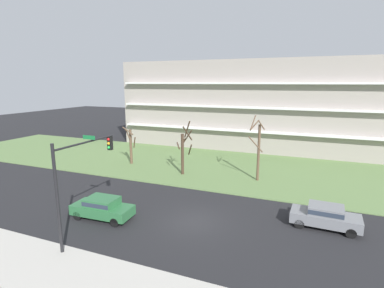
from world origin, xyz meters
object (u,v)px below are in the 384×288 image
(sedan_gray_center_left, at_px, (325,216))
(traffic_signal_mast, at_px, (78,172))
(tree_far_left, at_px, (131,145))
(tree_center, at_px, (258,149))
(sedan_green_near_left, at_px, (102,207))
(tree_left, at_px, (184,149))

(sedan_gray_center_left, height_order, traffic_signal_mast, traffic_signal_mast)
(tree_far_left, distance_m, tree_center, 15.04)
(tree_far_left, relative_size, tree_center, 0.71)
(traffic_signal_mast, bearing_deg, sedan_gray_center_left, 27.91)
(sedan_gray_center_left, distance_m, traffic_signal_mast, 16.15)
(sedan_green_near_left, height_order, sedan_gray_center_left, same)
(sedan_gray_center_left, bearing_deg, tree_far_left, -20.20)
(tree_far_left, relative_size, sedan_gray_center_left, 1.03)
(tree_left, relative_size, traffic_signal_mast, 0.89)
(sedan_green_near_left, xyz_separation_m, sedan_gray_center_left, (14.74, 4.50, 0.00))
(tree_far_left, height_order, sedan_gray_center_left, tree_far_left)
(sedan_gray_center_left, bearing_deg, sedan_green_near_left, 19.23)
(sedan_gray_center_left, bearing_deg, tree_left, -26.01)
(tree_far_left, relative_size, tree_left, 0.80)
(tree_center, xyz_separation_m, sedan_gray_center_left, (6.01, -8.09, -2.38))
(sedan_green_near_left, bearing_deg, tree_far_left, 112.82)
(tree_center, bearing_deg, sedan_green_near_left, -124.74)
(sedan_green_near_left, distance_m, traffic_signal_mast, 4.63)
(tree_left, relative_size, tree_center, 0.89)
(tree_center, relative_size, sedan_green_near_left, 1.44)
(tree_far_left, xyz_separation_m, tree_left, (7.47, -1.40, 0.40))
(tree_center, bearing_deg, tree_far_left, 177.74)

